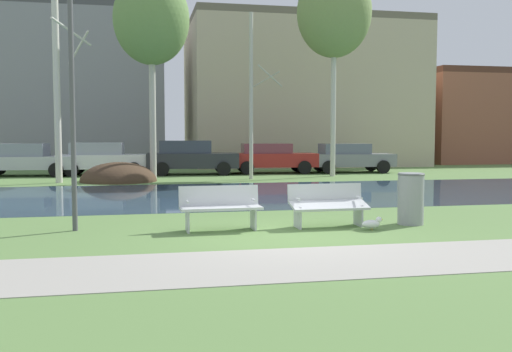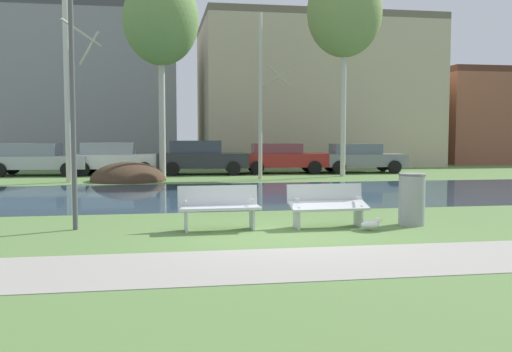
% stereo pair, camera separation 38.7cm
% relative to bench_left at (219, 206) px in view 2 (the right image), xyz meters
% --- Properties ---
extents(ground_plane, '(120.00, 120.00, 0.00)m').
position_rel_bench_left_xyz_m(ground_plane, '(1.11, 9.12, -0.47)').
color(ground_plane, '#5B7F42').
extents(paved_path_strip, '(60.00, 2.14, 0.01)m').
position_rel_bench_left_xyz_m(paved_path_strip, '(1.11, -3.10, -0.47)').
color(paved_path_strip, '#9E998E').
rests_on(paved_path_strip, ground).
extents(river_band, '(80.00, 8.06, 0.01)m').
position_rel_bench_left_xyz_m(river_band, '(1.11, 6.65, -0.47)').
color(river_band, '#2D475B').
rests_on(river_band, ground).
extents(soil_mound, '(3.06, 3.10, 1.56)m').
position_rel_bench_left_xyz_m(soil_mound, '(-2.42, 12.51, -0.47)').
color(soil_mound, '#423021').
rests_on(soil_mound, ground).
extents(bench_left, '(1.61, 0.60, 0.87)m').
position_rel_bench_left_xyz_m(bench_left, '(0.00, 0.00, 0.00)').
color(bench_left, silver).
rests_on(bench_left, ground).
extents(bench_right, '(1.61, 0.60, 0.87)m').
position_rel_bench_left_xyz_m(bench_right, '(2.22, 0.00, 0.00)').
color(bench_right, silver).
rests_on(bench_right, ground).
extents(trash_bin, '(0.56, 0.56, 1.08)m').
position_rel_bench_left_xyz_m(trash_bin, '(4.03, -0.05, 0.09)').
color(trash_bin, gray).
rests_on(trash_bin, ground).
extents(seagull, '(0.45, 0.17, 0.26)m').
position_rel_bench_left_xyz_m(seagull, '(2.94, -0.58, -0.34)').
color(seagull, white).
rests_on(seagull, ground).
extents(streetlamp, '(0.32, 0.32, 5.24)m').
position_rel_bench_left_xyz_m(streetlamp, '(-2.81, 0.52, 3.04)').
color(streetlamp, '#4C4C51').
rests_on(streetlamp, ground).
extents(birch_far_left, '(1.48, 2.57, 8.67)m').
position_rel_bench_left_xyz_m(birch_far_left, '(-4.65, 12.27, 3.92)').
color(birch_far_left, beige).
rests_on(birch_far_left, ground).
extents(birch_left, '(3.05, 3.05, 8.36)m').
position_rel_bench_left_xyz_m(birch_left, '(-1.03, 12.53, 6.01)').
color(birch_left, '#BCB7A8').
rests_on(birch_left, ground).
extents(birch_center_left, '(1.43, 2.54, 6.98)m').
position_rel_bench_left_xyz_m(birch_center_left, '(3.10, 12.61, 3.07)').
color(birch_center_left, '#BCB7A8').
rests_on(birch_center_left, ground).
extents(birch_center, '(3.33, 3.33, 9.40)m').
position_rel_bench_left_xyz_m(birch_center, '(7.03, 13.59, 6.83)').
color(birch_center, beige).
rests_on(birch_center, ground).
extents(parked_van_nearest_silver, '(4.61, 2.27, 1.48)m').
position_rel_bench_left_xyz_m(parked_van_nearest_silver, '(-6.76, 16.42, 0.31)').
color(parked_van_nearest_silver, '#B2B5BC').
rests_on(parked_van_nearest_silver, ground).
extents(parked_sedan_second_white, '(4.29, 2.17, 1.53)m').
position_rel_bench_left_xyz_m(parked_sedan_second_white, '(-3.26, 16.30, 0.33)').
color(parked_sedan_second_white, silver).
rests_on(parked_sedan_second_white, ground).
extents(parked_hatch_third_dark, '(4.37, 2.25, 1.61)m').
position_rel_bench_left_xyz_m(parked_hatch_third_dark, '(0.78, 15.91, 0.36)').
color(parked_hatch_third_dark, '#282B30').
rests_on(parked_hatch_third_dark, ground).
extents(parked_wagon_fourth_red, '(4.30, 2.25, 1.46)m').
position_rel_bench_left_xyz_m(parked_wagon_fourth_red, '(4.75, 16.10, 0.30)').
color(parked_wagon_fourth_red, maroon).
rests_on(parked_wagon_fourth_red, ground).
extents(parked_suv_fifth_grey, '(4.27, 2.26, 1.44)m').
position_rel_bench_left_xyz_m(parked_suv_fifth_grey, '(8.67, 15.86, 0.29)').
color(parked_suv_fifth_grey, slate).
rests_on(parked_suv_fifth_grey, ground).
extents(building_grey_warehouse, '(13.42, 7.45, 9.35)m').
position_rel_bench_left_xyz_m(building_grey_warehouse, '(-6.89, 25.40, 4.21)').
color(building_grey_warehouse, gray).
rests_on(building_grey_warehouse, ground).
extents(building_beige_block, '(13.91, 9.15, 8.89)m').
position_rel_bench_left_xyz_m(building_beige_block, '(8.42, 24.13, 3.97)').
color(building_beige_block, '#BCAD8E').
rests_on(building_beige_block, ground).
extents(building_brick_low, '(10.72, 8.11, 6.16)m').
position_rel_bench_left_xyz_m(building_brick_low, '(22.09, 25.26, 2.61)').
color(building_brick_low, brown).
rests_on(building_brick_low, ground).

